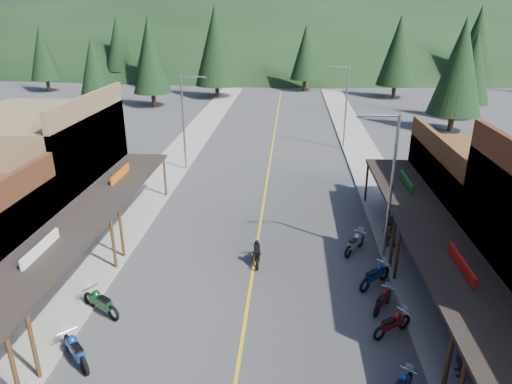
% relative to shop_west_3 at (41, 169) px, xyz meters
% --- Properties ---
extents(ground, '(220.00, 220.00, 0.00)m').
position_rel_shop_west_3_xyz_m(ground, '(13.78, -11.30, -3.52)').
color(ground, '#38383A').
rests_on(ground, ground).
extents(centerline, '(0.15, 90.00, 0.01)m').
position_rel_shop_west_3_xyz_m(centerline, '(13.78, 8.70, -3.51)').
color(centerline, gold).
rests_on(centerline, ground).
extents(sidewalk_west, '(3.40, 94.00, 0.15)m').
position_rel_shop_west_3_xyz_m(sidewalk_west, '(5.08, 8.70, -3.44)').
color(sidewalk_west, gray).
rests_on(sidewalk_west, ground).
extents(sidewalk_east, '(3.40, 94.00, 0.15)m').
position_rel_shop_west_3_xyz_m(sidewalk_east, '(22.48, 8.70, -3.44)').
color(sidewalk_east, gray).
rests_on(sidewalk_east, ground).
extents(shop_west_3, '(10.90, 10.20, 8.20)m').
position_rel_shop_west_3_xyz_m(shop_west_3, '(0.00, 0.00, 0.00)').
color(shop_west_3, brown).
rests_on(shop_west_3, ground).
extents(shop_east_3, '(10.90, 10.20, 6.20)m').
position_rel_shop_west_3_xyz_m(shop_east_3, '(27.54, 0.00, -0.99)').
color(shop_east_3, '#4C2D16').
rests_on(shop_east_3, ground).
extents(streetlight_1, '(2.16, 0.18, 8.00)m').
position_rel_shop_west_3_xyz_m(streetlight_1, '(6.83, 10.70, 0.94)').
color(streetlight_1, gray).
rests_on(streetlight_1, ground).
extents(streetlight_2, '(2.16, 0.18, 8.00)m').
position_rel_shop_west_3_xyz_m(streetlight_2, '(20.74, -3.30, 0.94)').
color(streetlight_2, gray).
rests_on(streetlight_2, ground).
extents(streetlight_3, '(2.16, 0.18, 8.00)m').
position_rel_shop_west_3_xyz_m(streetlight_3, '(20.74, 18.70, 0.94)').
color(streetlight_3, gray).
rests_on(streetlight_3, ground).
extents(ridge_hill, '(310.00, 140.00, 60.00)m').
position_rel_shop_west_3_xyz_m(ridge_hill, '(13.78, 123.70, -3.52)').
color(ridge_hill, black).
rests_on(ridge_hill, ground).
extents(pine_0, '(5.04, 5.04, 11.00)m').
position_rel_shop_west_3_xyz_m(pine_0, '(-26.22, 50.70, 2.96)').
color(pine_0, black).
rests_on(pine_0, ground).
extents(pine_1, '(5.88, 5.88, 12.50)m').
position_rel_shop_west_3_xyz_m(pine_1, '(-10.22, 58.70, 3.72)').
color(pine_1, black).
rests_on(pine_1, ground).
extents(pine_2, '(6.72, 6.72, 14.00)m').
position_rel_shop_west_3_xyz_m(pine_2, '(3.78, 46.70, 4.47)').
color(pine_2, black).
rests_on(pine_2, ground).
extents(pine_3, '(5.04, 5.04, 11.00)m').
position_rel_shop_west_3_xyz_m(pine_3, '(17.78, 54.70, 2.96)').
color(pine_3, black).
rests_on(pine_3, ground).
extents(pine_4, '(5.88, 5.88, 12.50)m').
position_rel_shop_west_3_xyz_m(pine_4, '(31.78, 48.70, 3.72)').
color(pine_4, black).
rests_on(pine_4, ground).
extents(pine_5, '(6.72, 6.72, 14.00)m').
position_rel_shop_west_3_xyz_m(pine_5, '(47.78, 60.70, 4.47)').
color(pine_5, black).
rests_on(pine_5, ground).
extents(pine_7, '(5.88, 5.88, 12.50)m').
position_rel_shop_west_3_xyz_m(pine_7, '(-18.22, 64.70, 3.72)').
color(pine_7, black).
rests_on(pine_7, ground).
extents(pine_8, '(4.48, 4.48, 10.00)m').
position_rel_shop_west_3_xyz_m(pine_8, '(-8.22, 28.70, 2.46)').
color(pine_8, black).
rests_on(pine_8, ground).
extents(pine_9, '(4.93, 4.93, 10.80)m').
position_rel_shop_west_3_xyz_m(pine_9, '(37.78, 33.70, 2.86)').
color(pine_9, black).
rests_on(pine_9, ground).
extents(pine_10, '(5.38, 5.38, 11.60)m').
position_rel_shop_west_3_xyz_m(pine_10, '(-4.22, 38.70, 3.27)').
color(pine_10, black).
rests_on(pine_10, ground).
extents(pine_11, '(5.82, 5.82, 12.40)m').
position_rel_shop_west_3_xyz_m(pine_11, '(33.78, 26.70, 3.67)').
color(pine_11, black).
rests_on(pine_11, ground).
extents(bike_west_7, '(2.17, 2.17, 1.31)m').
position_rel_shop_west_3_xyz_m(bike_west_7, '(7.55, -12.53, -2.86)').
color(bike_west_7, navy).
rests_on(bike_west_7, ground).
extents(bike_west_8, '(2.41, 1.90, 1.34)m').
position_rel_shop_west_3_xyz_m(bike_west_8, '(7.31, -9.46, -2.85)').
color(bike_west_8, '#0D431E').
rests_on(bike_west_8, ground).
extents(bike_east_8, '(2.04, 1.72, 1.16)m').
position_rel_shop_west_3_xyz_m(bike_east_8, '(20.02, -9.90, -2.94)').
color(bike_east_8, maroon).
rests_on(bike_east_8, ground).
extents(bike_east_9, '(1.53, 1.95, 1.09)m').
position_rel_shop_west_3_xyz_m(bike_east_9, '(19.93, -8.16, -2.98)').
color(bike_east_9, maroon).
rests_on(bike_east_9, ground).
extents(bike_east_10, '(2.14, 2.19, 1.31)m').
position_rel_shop_west_3_xyz_m(bike_east_10, '(19.90, -6.25, -2.86)').
color(bike_east_10, navy).
rests_on(bike_east_10, ground).
extents(bike_east_11, '(1.82, 2.26, 1.26)m').
position_rel_shop_west_3_xyz_m(bike_east_11, '(19.33, -2.85, -2.89)').
color(bike_east_11, '#AAABB0').
rests_on(bike_east_11, ground).
extents(rider_on_bike, '(0.84, 1.99, 1.47)m').
position_rel_shop_west_3_xyz_m(rider_on_bike, '(13.94, -4.47, -2.93)').
color(rider_on_bike, black).
rests_on(rider_on_bike, ground).
extents(pedestrian_east_a, '(0.53, 0.75, 1.92)m').
position_rel_shop_west_3_xyz_m(pedestrian_east_a, '(22.00, -12.19, -2.41)').
color(pedestrian_east_a, black).
rests_on(pedestrian_east_a, sidewalk_east).
extents(pedestrian_east_b, '(0.95, 0.61, 1.86)m').
position_rel_shop_west_3_xyz_m(pedestrian_east_b, '(21.33, -2.19, -2.44)').
color(pedestrian_east_b, brown).
rests_on(pedestrian_east_b, sidewalk_east).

